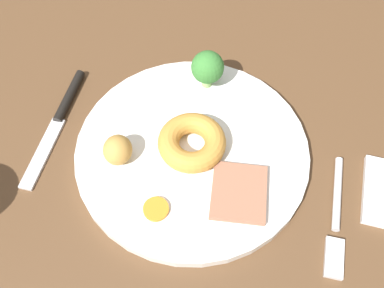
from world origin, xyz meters
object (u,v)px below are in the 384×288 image
meat_slice_main (239,192)px  knife (60,116)px  yorkshire_pudding (193,140)px  roast_potato_left (118,150)px  dinner_plate (192,151)px  fork (336,217)px  carrot_coin_front (159,210)px  broccoli_floret (206,67)px

meat_slice_main → knife: bearing=-9.3°
yorkshire_pudding → roast_potato_left: 9.04cm
dinner_plate → yorkshire_pudding: bearing=-86.1°
meat_slice_main → knife: size_ratio=0.39×
meat_slice_main → fork: bearing=-174.1°
carrot_coin_front → knife: carrot_coin_front is taller
roast_potato_left → knife: 11.40cm
fork → roast_potato_left: bearing=-93.4°
broccoli_floret → dinner_plate: bearing=98.4°
dinner_plate → broccoli_floret: (1.53, -10.38, 3.97)cm
fork → knife: bearing=-100.1°
yorkshire_pudding → roast_potato_left: (7.91, 4.35, 0.44)cm
yorkshire_pudding → broccoli_floret: (1.51, -10.00, 1.97)cm
dinner_plate → knife: size_ratio=1.55×
roast_potato_left → dinner_plate: bearing=-153.4°
meat_slice_main → yorkshire_pudding: bearing=-33.0°
dinner_plate → knife: (18.30, 0.07, -0.25)cm
yorkshire_pudding → carrot_coin_front: (0.89, 9.42, -1.08)cm
dinner_plate → carrot_coin_front: size_ratio=9.77×
dinner_plate → roast_potato_left: 9.21cm
meat_slice_main → knife: meat_slice_main is taller
meat_slice_main → fork: (-11.34, -1.18, -1.41)cm
broccoli_floret → knife: broccoli_floret is taller
dinner_plate → roast_potato_left: roast_potato_left is taller
dinner_plate → fork: (-18.38, 3.03, -0.31)cm
dinner_plate → fork: bearing=170.6°
carrot_coin_front → fork: carrot_coin_front is taller
yorkshire_pudding → broccoli_floret: size_ratio=1.50×
meat_slice_main → carrot_coin_front: 9.30cm
yorkshire_pudding → broccoli_floret: bearing=-81.4°
yorkshire_pudding → knife: (18.28, 0.45, -2.25)cm
yorkshire_pudding → roast_potato_left: roast_potato_left is taller
meat_slice_main → knife: (25.34, -4.14, -1.35)cm
knife → broccoli_floret: bearing=117.1°
carrot_coin_front → broccoli_floret: (0.62, -19.41, 3.05)cm
roast_potato_left → carrot_coin_front: size_ratio=1.27×
yorkshire_pudding → knife: bearing=1.4°
meat_slice_main → roast_potato_left: (14.97, -0.23, 1.34)cm
carrot_coin_front → fork: 20.24cm
broccoli_floret → roast_potato_left: bearing=65.9°
dinner_plate → broccoli_floret: size_ratio=5.21×
dinner_plate → broccoli_floret: 11.22cm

